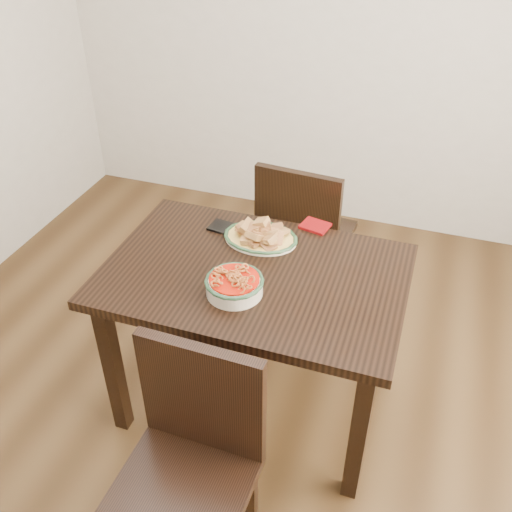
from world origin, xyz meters
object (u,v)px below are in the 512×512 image
(noodle_bowl, at_px, (234,283))
(chair_far, at_px, (303,232))
(chair_near, at_px, (191,457))
(smartphone, at_px, (229,229))
(dining_table, at_px, (254,292))
(fish_plate, at_px, (261,231))

(noodle_bowl, bearing_deg, chair_far, 86.84)
(chair_near, relative_size, smartphone, 5.29)
(dining_table, bearing_deg, chair_far, 88.43)
(chair_near, bearing_deg, chair_far, 91.24)
(chair_far, xyz_separation_m, fish_plate, (-0.06, -0.48, 0.30))
(noodle_bowl, bearing_deg, smartphone, 113.98)
(chair_far, relative_size, noodle_bowl, 4.07)
(dining_table, relative_size, fish_plate, 3.82)
(chair_near, relative_size, fish_plate, 2.92)
(chair_far, bearing_deg, fish_plate, 87.40)
(chair_far, height_order, noodle_bowl, chair_far)
(chair_near, height_order, noodle_bowl, chair_near)
(chair_far, bearing_deg, noodle_bowl, 91.86)
(noodle_bowl, height_order, smartphone, noodle_bowl)
(noodle_bowl, relative_size, smartphone, 1.30)
(chair_near, xyz_separation_m, fish_plate, (-0.06, 0.89, 0.30))
(chair_far, relative_size, smartphone, 5.29)
(smartphone, bearing_deg, fish_plate, -3.72)
(chair_far, distance_m, fish_plate, 0.57)
(noodle_bowl, bearing_deg, dining_table, 79.34)
(fish_plate, relative_size, smartphone, 1.81)
(chair_near, distance_m, fish_plate, 0.94)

